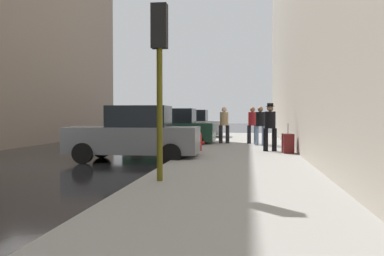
% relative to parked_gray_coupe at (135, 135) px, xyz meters
% --- Properties ---
extents(ground_plane, '(120.00, 120.00, 0.00)m').
position_rel_parked_gray_coupe_xyz_m(ground_plane, '(-2.65, -1.73, -0.85)').
color(ground_plane, black).
extents(sidewalk, '(4.00, 40.00, 0.15)m').
position_rel_parked_gray_coupe_xyz_m(sidewalk, '(3.35, -1.73, -0.77)').
color(sidewalk, gray).
rests_on(sidewalk, ground_plane).
extents(parked_gray_coupe, '(4.24, 2.14, 1.79)m').
position_rel_parked_gray_coupe_xyz_m(parked_gray_coupe, '(0.00, 0.00, 0.00)').
color(parked_gray_coupe, slate).
rests_on(parked_gray_coupe, ground_plane).
extents(parked_dark_green_sedan, '(4.22, 2.10, 1.79)m').
position_rel_parked_gray_coupe_xyz_m(parked_dark_green_sedan, '(0.00, 6.59, 0.00)').
color(parked_dark_green_sedan, '#193828').
rests_on(parked_dark_green_sedan, ground_plane).
extents(parked_silver_sedan, '(4.21, 2.07, 1.79)m').
position_rel_parked_gray_coupe_xyz_m(parked_silver_sedan, '(0.00, 12.75, 0.00)').
color(parked_silver_sedan, '#B7BABF').
rests_on(parked_silver_sedan, ground_plane).
extents(fire_hydrant, '(0.42, 0.22, 0.70)m').
position_rel_parked_gray_coupe_xyz_m(fire_hydrant, '(1.80, 2.47, -0.35)').
color(fire_hydrant, red).
rests_on(fire_hydrant, sidewalk).
extents(traffic_light, '(0.32, 0.32, 3.60)m').
position_rel_parked_gray_coupe_xyz_m(traffic_light, '(1.85, -4.91, 1.91)').
color(traffic_light, '#514C0F').
rests_on(traffic_light, sidewalk).
extents(pedestrian_with_fedora, '(0.51, 0.43, 1.78)m').
position_rel_parked_gray_coupe_xyz_m(pedestrian_with_fedora, '(4.44, 2.56, 0.29)').
color(pedestrian_with_fedora, black).
rests_on(pedestrian_with_fedora, sidewalk).
extents(pedestrian_in_red_jacket, '(0.52, 0.47, 1.71)m').
position_rel_parked_gray_coupe_xyz_m(pedestrian_in_red_jacket, '(3.84, 6.62, 0.26)').
color(pedestrian_in_red_jacket, black).
rests_on(pedestrian_in_red_jacket, sidewalk).
extents(pedestrian_in_tan_coat, '(0.52, 0.44, 1.71)m').
position_rel_parked_gray_coupe_xyz_m(pedestrian_in_tan_coat, '(2.51, 6.72, 0.26)').
color(pedestrian_in_tan_coat, black).
rests_on(pedestrian_in_tan_coat, sidewalk).
extents(pedestrian_in_jeans, '(0.53, 0.48, 1.71)m').
position_rel_parked_gray_coupe_xyz_m(pedestrian_in_jeans, '(4.17, 5.54, 0.26)').
color(pedestrian_in_jeans, '#728CB2').
rests_on(pedestrian_in_jeans, sidewalk).
extents(rolling_suitcase, '(0.40, 0.58, 1.04)m').
position_rel_parked_gray_coupe_xyz_m(rolling_suitcase, '(5.03, 1.87, -0.36)').
color(rolling_suitcase, '#591414').
rests_on(rolling_suitcase, sidewalk).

